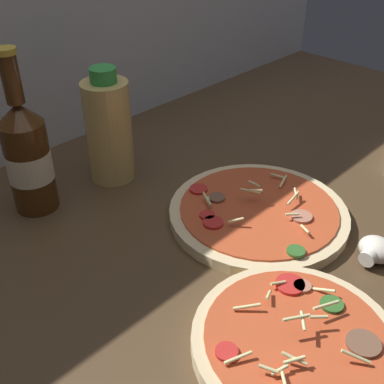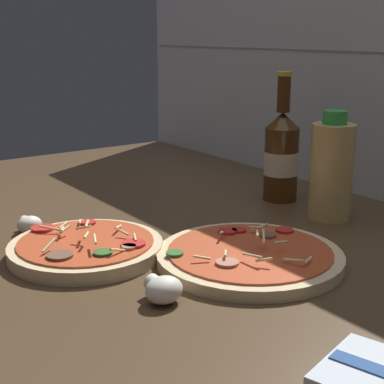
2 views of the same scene
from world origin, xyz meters
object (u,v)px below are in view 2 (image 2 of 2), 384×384
at_px(pizza_near, 86,248).
at_px(pizza_far, 250,256).
at_px(beer_bottle, 281,155).
at_px(oil_bottle, 332,170).
at_px(mushroom_left, 163,289).
at_px(mushroom_right, 29,224).

height_order(pizza_near, pizza_far, pizza_near).
height_order(beer_bottle, oil_bottle, beer_bottle).
height_order(pizza_far, mushroom_left, pizza_far).
relative_size(pizza_far, mushroom_left, 5.27).
relative_size(pizza_near, pizza_far, 0.85).
height_order(oil_bottle, mushroom_right, oil_bottle).
height_order(beer_bottle, mushroom_left, beer_bottle).
height_order(beer_bottle, mushroom_right, beer_bottle).
relative_size(oil_bottle, mushroom_right, 4.44).
bearing_deg(beer_bottle, pizza_far, -51.09).
bearing_deg(oil_bottle, pizza_near, -101.35).
distance_m(oil_bottle, mushroom_left, 0.43).
xyz_separation_m(pizza_far, mushroom_right, (-0.30, -0.20, 0.00)).
height_order(pizza_near, mushroom_left, pizza_near).
bearing_deg(oil_bottle, mushroom_right, -116.95).
xyz_separation_m(oil_bottle, mushroom_left, (0.11, -0.41, -0.07)).
bearing_deg(mushroom_right, beer_bottle, 78.57).
bearing_deg(beer_bottle, mushroom_right, -101.43).
bearing_deg(pizza_far, mushroom_right, -146.15).
bearing_deg(pizza_far, beer_bottle, 128.91).
distance_m(mushroom_left, mushroom_right, 0.34).
height_order(mushroom_left, mushroom_right, mushroom_left).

